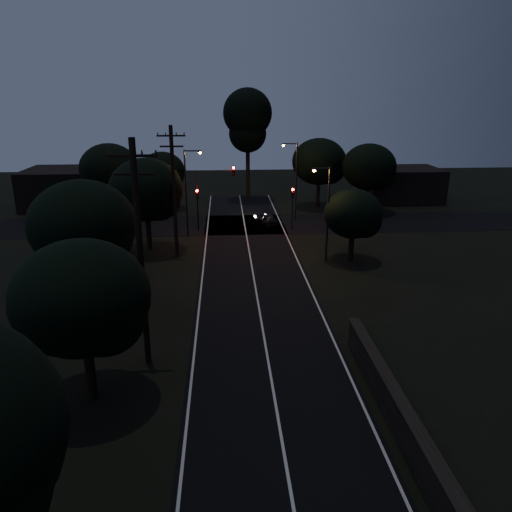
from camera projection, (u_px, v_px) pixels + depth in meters
road_surface at (250, 258)px, 40.67m from camera, size 60.00×70.00×0.03m
utility_pole_mid at (140, 253)px, 23.23m from camera, size 2.20×0.30×11.00m
utility_pole_far at (174, 190)px, 39.43m from camera, size 2.20×0.30×10.50m
tree_left_b at (86, 301)px, 20.50m from camera, size 5.69×5.69×7.23m
tree_left_c at (86, 228)px, 29.65m from camera, size 6.36×6.36×8.03m
tree_left_d at (148, 192)px, 41.20m from camera, size 6.15×6.15×7.80m
tree_far_nw at (164, 172)px, 56.62m from camera, size 5.16×5.16×6.53m
tree_far_w at (111, 170)px, 52.22m from camera, size 6.18×6.18×7.87m
tree_far_ne at (321, 163)px, 57.43m from camera, size 6.28×6.28×7.94m
tree_far_e at (371, 168)px, 54.97m from camera, size 5.98×5.98×7.58m
tree_right_a at (355, 215)px, 38.87m from camera, size 4.55×4.55×5.78m
tall_pine at (248, 120)px, 60.36m from camera, size 5.92×5.92×13.47m
building_left at (71, 188)px, 58.55m from camera, size 10.00×8.00×4.40m
building_right at (401, 184)px, 62.03m from camera, size 9.00×7.00×4.00m
signal_left at (198, 202)px, 47.92m from camera, size 0.28×0.35×4.10m
signal_right at (292, 201)px, 48.49m from camera, size 0.28×0.35×4.10m
signal_mast at (215, 186)px, 47.56m from camera, size 3.70×0.35×6.25m
streetlight_a at (188, 187)px, 45.43m from camera, size 1.66×0.26×8.00m
streetlight_b at (294, 176)px, 51.77m from camera, size 1.66×0.26×8.00m
streetlight_c at (326, 208)px, 38.62m from camera, size 1.46×0.26×7.50m
car at (267, 219)px, 50.64m from camera, size 2.46×3.67×1.16m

